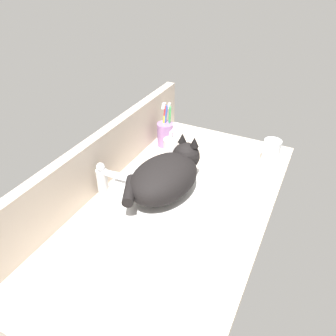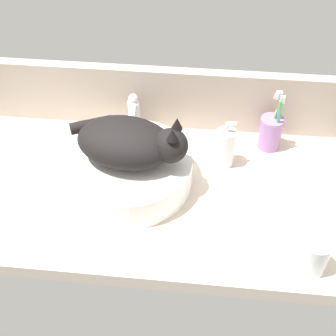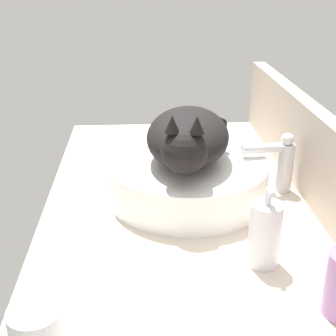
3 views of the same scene
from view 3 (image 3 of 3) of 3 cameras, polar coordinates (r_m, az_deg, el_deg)
ground_plane at (r=99.50cm, az=2.10°, el=-5.76°), size 110.08×58.97×4.00cm
backsplash_panel at (r=100.84cm, az=18.06°, el=0.77°), size 110.08×3.60×19.23cm
sink_basin at (r=101.04cm, az=2.35°, el=-1.31°), size 34.60×34.60×8.43cm
cat at (r=95.94cm, az=2.44°, el=3.74°), size 31.67×20.74×14.00cm
faucet at (r=105.17cm, az=13.56°, el=0.89°), size 3.60×11.85×13.60cm
soap_dispenser at (r=79.87cm, az=11.72°, el=-7.85°), size 5.42×5.42×14.68cm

